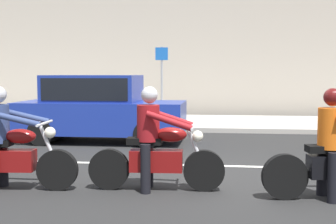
# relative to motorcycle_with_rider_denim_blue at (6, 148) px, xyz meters

# --- Properties ---
(ground_plane) EXTENTS (80.00, 80.00, 0.00)m
(ground_plane) POSITION_rel_motorcycle_with_rider_denim_blue_xyz_m (3.24, 1.28, -0.64)
(ground_plane) COLOR #242424
(sidewalk_slab) EXTENTS (40.00, 4.40, 0.14)m
(sidewalk_slab) POSITION_rel_motorcycle_with_rider_denim_blue_xyz_m (3.24, 9.28, -0.57)
(sidewalk_slab) COLOR #A8A399
(sidewalk_slab) RESTS_ON ground_plane
(lane_marking_stripe) EXTENTS (18.00, 0.14, 0.01)m
(lane_marking_stripe) POSITION_rel_motorcycle_with_rider_denim_blue_xyz_m (3.30, 2.18, -0.64)
(lane_marking_stripe) COLOR silver
(lane_marking_stripe) RESTS_ON ground_plane
(motorcycle_with_rider_denim_blue) EXTENTS (2.17, 0.70, 1.57)m
(motorcycle_with_rider_denim_blue) POSITION_rel_motorcycle_with_rider_denim_blue_xyz_m (0.00, 0.00, 0.00)
(motorcycle_with_rider_denim_blue) COLOR black
(motorcycle_with_rider_denim_blue) RESTS_ON ground_plane
(motorcycle_with_rider_crimson) EXTENTS (2.06, 0.70, 1.57)m
(motorcycle_with_rider_crimson) POSITION_rel_motorcycle_with_rider_denim_blue_xyz_m (2.25, 0.24, 0.00)
(motorcycle_with_rider_crimson) COLOR black
(motorcycle_with_rider_crimson) RESTS_ON ground_plane
(parked_sedan_cobalt_blue) EXTENTS (4.24, 1.82, 1.72)m
(parked_sedan_cobalt_blue) POSITION_rel_motorcycle_with_rider_denim_blue_xyz_m (0.06, 4.95, 0.24)
(parked_sedan_cobalt_blue) COLOR navy
(parked_sedan_cobalt_blue) RESTS_ON ground_plane
(street_sign_post) EXTENTS (0.44, 0.08, 2.56)m
(street_sign_post) POSITION_rel_motorcycle_with_rider_denim_blue_xyz_m (1.10, 9.43, 1.05)
(street_sign_post) COLOR gray
(street_sign_post) RESTS_ON sidewalk_slab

